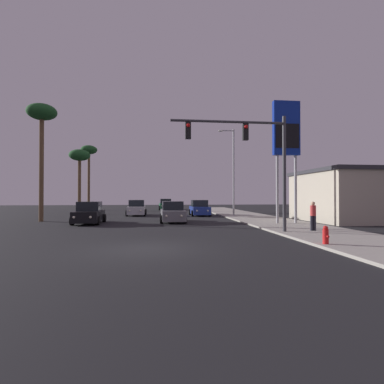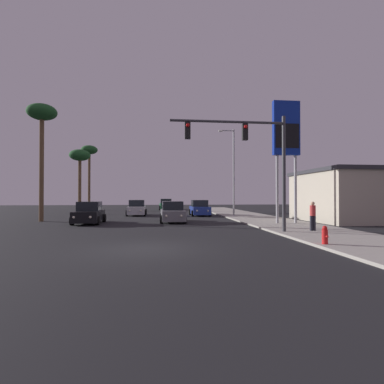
# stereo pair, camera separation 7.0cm
# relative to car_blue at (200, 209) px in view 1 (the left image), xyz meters

# --- Properties ---
(ground_plane) EXTENTS (120.00, 120.00, 0.00)m
(ground_plane) POSITION_rel_car_blue_xyz_m (-4.90, -19.85, -0.76)
(ground_plane) COLOR black
(sidewalk_right) EXTENTS (5.00, 60.00, 0.12)m
(sidewalk_right) POSITION_rel_car_blue_xyz_m (4.60, -9.85, -0.70)
(sidewalk_right) COLOR #9E998E
(sidewalk_right) RESTS_ON ground
(building_gas_station) EXTENTS (10.30, 8.30, 4.30)m
(building_gas_station) POSITION_rel_car_blue_xyz_m (13.10, -8.37, 1.40)
(building_gas_station) COLOR #B2A893
(building_gas_station) RESTS_ON ground
(car_blue) EXTENTS (2.04, 4.31, 1.68)m
(car_blue) POSITION_rel_car_blue_xyz_m (0.00, 0.00, 0.00)
(car_blue) COLOR navy
(car_blue) RESTS_ON ground
(car_silver) EXTENTS (2.04, 4.33, 1.68)m
(car_silver) POSITION_rel_car_blue_xyz_m (-6.75, 1.04, 0.00)
(car_silver) COLOR #B7B7BC
(car_silver) RESTS_ON ground
(car_black) EXTENTS (2.04, 4.34, 1.68)m
(car_black) POSITION_rel_car_blue_xyz_m (-9.67, -8.20, 0.00)
(car_black) COLOR black
(car_black) RESTS_ON ground
(car_grey) EXTENTS (2.04, 4.33, 1.68)m
(car_grey) POSITION_rel_car_blue_xyz_m (-3.25, -7.61, 0.00)
(car_grey) COLOR slate
(car_grey) RESTS_ON ground
(car_green) EXTENTS (2.04, 4.34, 1.68)m
(car_green) POSITION_rel_car_blue_xyz_m (-3.33, 14.23, 0.00)
(car_green) COLOR #195933
(car_green) RESTS_ON ground
(traffic_light_mast) EXTENTS (6.52, 0.36, 6.50)m
(traffic_light_mast) POSITION_rel_car_blue_xyz_m (0.85, -15.75, 3.92)
(traffic_light_mast) COLOR #38383D
(traffic_light_mast) RESTS_ON sidewalk_right
(street_lamp) EXTENTS (1.74, 0.24, 9.00)m
(street_lamp) POSITION_rel_car_blue_xyz_m (3.31, -1.26, 4.36)
(street_lamp) COLOR #99999E
(street_lamp) RESTS_ON sidewalk_right
(gas_station_sign) EXTENTS (2.00, 0.42, 9.00)m
(gas_station_sign) POSITION_rel_car_blue_xyz_m (4.99, -10.80, 5.86)
(gas_station_sign) COLOR #99999E
(gas_station_sign) RESTS_ON sidewalk_right
(fire_hydrant) EXTENTS (0.24, 0.34, 0.76)m
(fire_hydrant) POSITION_rel_car_blue_xyz_m (2.51, -20.18, -0.27)
(fire_hydrant) COLOR red
(fire_hydrant) RESTS_ON sidewalk_right
(pedestrian_on_sidewalk) EXTENTS (0.34, 0.32, 1.67)m
(pedestrian_on_sidewalk) POSITION_rel_car_blue_xyz_m (4.48, -15.54, 0.27)
(pedestrian_on_sidewalk) COLOR #23232D
(pedestrian_on_sidewalk) RESTS_ON sidewalk_right
(palm_tree_far) EXTENTS (2.40, 2.40, 9.69)m
(palm_tree_far) POSITION_rel_car_blue_xyz_m (-14.76, 14.15, 7.66)
(palm_tree_far) COLOR brown
(palm_tree_far) RESTS_ON ground
(palm_tree_near) EXTENTS (2.40, 2.40, 9.79)m
(palm_tree_near) POSITION_rel_car_blue_xyz_m (-14.07, -5.85, 7.75)
(palm_tree_near) COLOR brown
(palm_tree_near) RESTS_ON ground
(palm_tree_mid) EXTENTS (2.40, 2.40, 7.55)m
(palm_tree_mid) POSITION_rel_car_blue_xyz_m (-13.56, 4.15, 5.76)
(palm_tree_mid) COLOR brown
(palm_tree_mid) RESTS_ON ground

